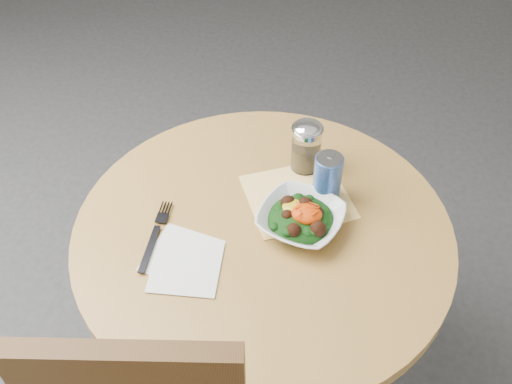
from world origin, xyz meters
TOP-DOWN VIEW (x-y plane):
  - ground at (0.00, 0.00)m, footprint 6.00×6.00m
  - table at (0.00, 0.00)m, footprint 0.90×0.90m
  - cloth_napkin at (0.06, 0.12)m, footprint 0.32×0.32m
  - paper_napkins at (-0.15, -0.15)m, footprint 0.19×0.20m
  - salad_bowl at (0.09, 0.02)m, footprint 0.23×0.23m
  - fork at (-0.24, -0.09)m, footprint 0.04×0.22m
  - spice_shaker at (0.06, 0.23)m, footprint 0.08×0.08m
  - beverage_can at (0.13, 0.13)m, footprint 0.07×0.07m

SIDE VIEW (x-z plane):
  - ground at x=0.00m, z-range 0.00..0.00m
  - table at x=0.00m, z-range 0.18..0.93m
  - cloth_napkin at x=0.06m, z-range 0.75..0.75m
  - paper_napkins at x=-0.15m, z-range 0.75..0.75m
  - fork at x=-0.24m, z-range 0.75..0.76m
  - salad_bowl at x=0.09m, z-range 0.74..0.81m
  - beverage_can at x=0.13m, z-range 0.75..0.88m
  - spice_shaker at x=0.06m, z-range 0.75..0.89m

